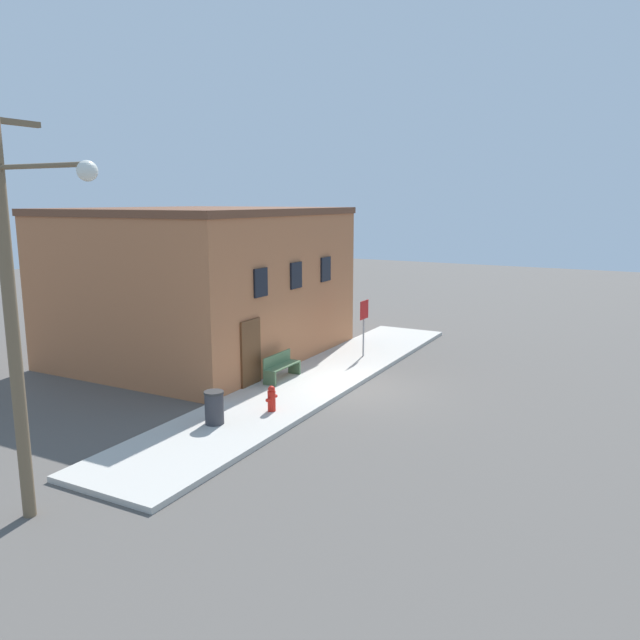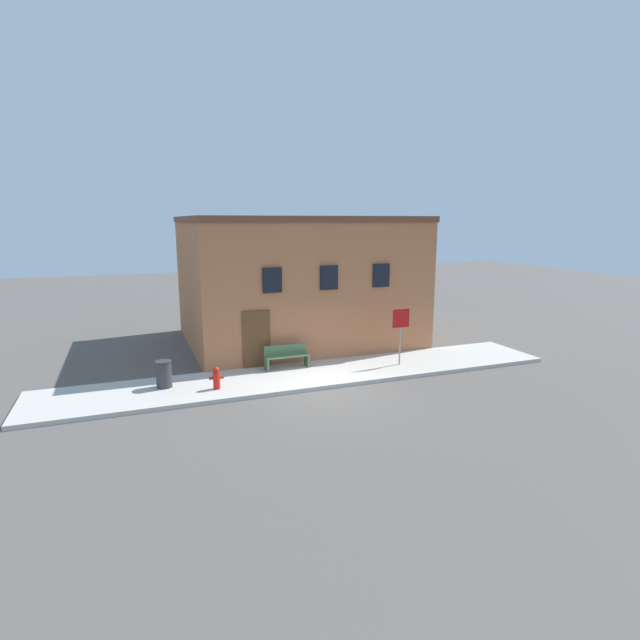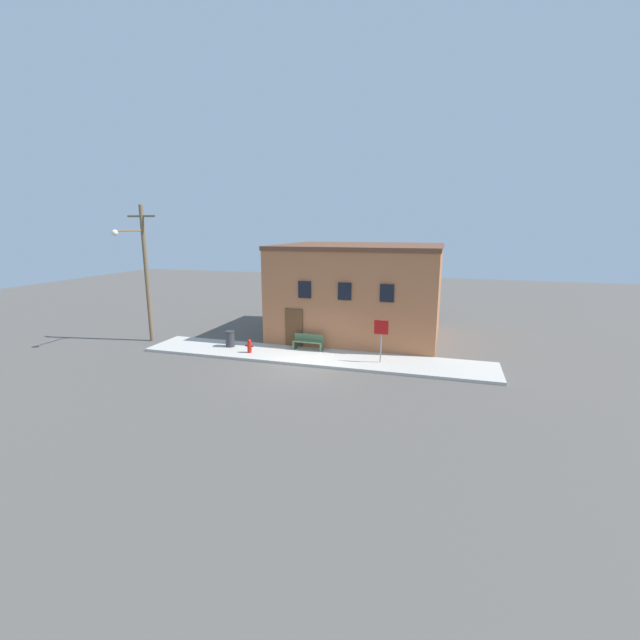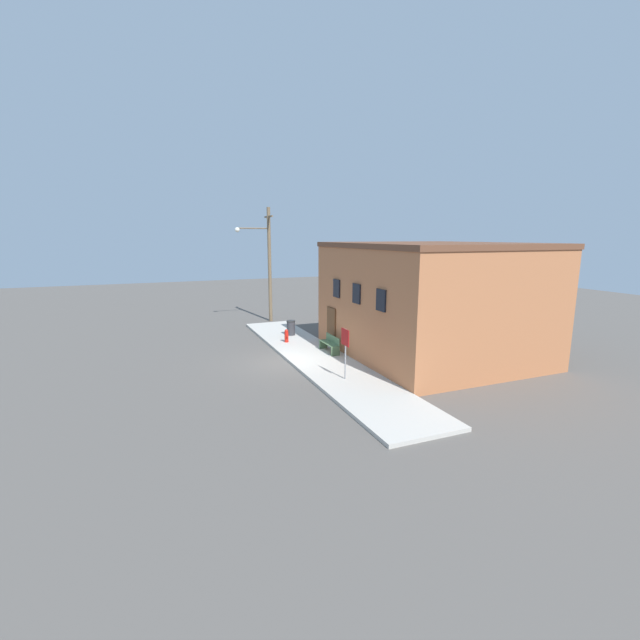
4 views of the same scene
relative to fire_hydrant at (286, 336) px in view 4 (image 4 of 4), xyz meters
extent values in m
plane|color=#56514C|center=(3.29, -0.97, -0.49)|extent=(80.00, 80.00, 0.00)
cube|color=#BCB7AD|center=(3.29, 0.47, -0.42)|extent=(17.96, 2.89, 0.14)
cube|color=#B26B42|center=(4.58, 5.91, 2.15)|extent=(9.33, 7.97, 5.28)
cube|color=brown|center=(4.58, 5.91, 4.91)|extent=(9.43, 8.07, 0.24)
cube|color=black|center=(2.40, 1.89, 2.78)|extent=(0.70, 0.08, 0.90)
cube|color=black|center=(4.58, 1.89, 2.78)|extent=(0.70, 0.08, 0.90)
cube|color=black|center=(6.76, 1.89, 2.78)|extent=(0.70, 0.08, 0.90)
cube|color=brown|center=(1.78, 1.89, 0.61)|extent=(1.00, 0.08, 2.20)
cylinder|color=red|center=(0.00, 0.00, -0.07)|extent=(0.22, 0.22, 0.56)
sphere|color=red|center=(0.00, 0.00, 0.26)|extent=(0.20, 0.20, 0.20)
cylinder|color=red|center=(-0.17, 0.00, 0.01)|extent=(0.12, 0.10, 0.10)
cylinder|color=red|center=(0.17, 0.00, 0.01)|extent=(0.12, 0.10, 0.10)
cylinder|color=gray|center=(6.76, 0.32, 0.68)|extent=(0.06, 0.06, 2.07)
cube|color=red|center=(6.76, 0.30, 1.38)|extent=(0.68, 0.02, 0.68)
cube|color=#4C6B47|center=(1.99, 1.34, -0.14)|extent=(0.08, 0.44, 0.43)
cube|color=#4C6B47|center=(3.50, 1.34, -0.14)|extent=(0.08, 0.44, 0.43)
cube|color=#4C6B47|center=(2.75, 1.34, 0.09)|extent=(1.59, 0.44, 0.04)
cube|color=#4C6B47|center=(2.75, 1.54, 0.29)|extent=(1.59, 0.04, 0.36)
cylinder|color=#333338|center=(-1.53, 0.77, 0.05)|extent=(0.49, 0.49, 0.80)
cylinder|color=#2D2D2D|center=(-1.53, 0.77, 0.48)|extent=(0.51, 0.51, 0.06)
cylinder|color=brown|center=(-6.78, 1.03, 3.37)|extent=(0.24, 0.24, 7.73)
cylinder|color=brown|center=(-6.78, -0.04, 5.84)|extent=(0.08, 2.13, 0.08)
sphere|color=silver|center=(-6.78, -1.11, 5.74)|extent=(0.32, 0.32, 0.32)
cube|color=brown|center=(-6.78, 1.03, 6.61)|extent=(1.80, 0.10, 0.10)
camera|label=1|loc=(-13.68, -8.83, 5.31)|focal=35.00mm
camera|label=2|loc=(-2.38, -15.16, 4.86)|focal=28.00mm
camera|label=3|loc=(9.60, -19.40, 5.99)|focal=24.00mm
camera|label=4|loc=(21.68, -6.88, 5.32)|focal=24.00mm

